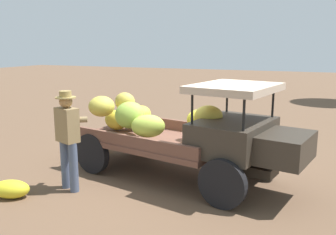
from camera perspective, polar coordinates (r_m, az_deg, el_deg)
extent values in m
plane|color=brown|center=(7.14, 2.35, -8.98)|extent=(60.00, 60.00, 0.00)
cube|color=#342D25|center=(7.02, 0.68, -5.51)|extent=(4.01, 1.25, 0.16)
cylinder|color=black|center=(7.10, 14.19, -6.10)|extent=(0.80, 0.30, 0.79)
cylinder|color=black|center=(5.70, 8.48, -10.24)|extent=(0.80, 0.30, 0.79)
cylinder|color=black|center=(8.43, -3.95, -3.02)|extent=(0.80, 0.30, 0.79)
cylinder|color=black|center=(7.29, -11.80, -5.54)|extent=(0.80, 0.30, 0.79)
cube|color=brown|center=(7.22, -2.30, -3.55)|extent=(3.29, 2.30, 0.10)
cube|color=brown|center=(7.82, 1.19, -1.18)|extent=(2.95, 0.69, 0.22)
cube|color=brown|center=(6.58, -6.48, -3.66)|extent=(2.95, 0.69, 0.22)
cube|color=#342D25|center=(6.31, 10.19, -2.89)|extent=(1.39, 1.71, 0.55)
cube|color=#342D25|center=(6.02, 18.02, -4.49)|extent=(0.90, 1.18, 0.44)
cylinder|color=black|center=(6.64, 16.13, 2.40)|extent=(0.04, 0.04, 0.55)
cylinder|color=black|center=(5.44, 11.81, 0.72)|extent=(0.04, 0.04, 0.55)
cylinder|color=black|center=(6.96, 9.24, 3.09)|extent=(0.04, 0.04, 0.55)
cylinder|color=black|center=(5.83, 3.80, 1.63)|extent=(0.04, 0.04, 0.55)
cube|color=#C6AE97|center=(6.16, 10.46, 4.58)|extent=(1.51, 1.74, 0.12)
ellipsoid|color=gold|center=(7.82, -8.12, -0.37)|extent=(0.71, 0.61, 0.46)
ellipsoid|color=gold|center=(8.13, -6.76, 2.45)|extent=(0.52, 0.55, 0.54)
ellipsoid|color=gold|center=(7.85, -4.17, 0.48)|extent=(0.65, 0.65, 0.45)
ellipsoid|color=gold|center=(7.51, -10.37, 1.73)|extent=(0.70, 0.69, 0.43)
ellipsoid|color=yellow|center=(6.96, 4.93, -0.30)|extent=(0.58, 0.52, 0.41)
ellipsoid|color=gold|center=(7.29, -5.29, 0.31)|extent=(0.81, 0.83, 0.55)
ellipsoid|color=#91B640|center=(6.78, -6.00, 0.38)|extent=(0.68, 0.68, 0.62)
ellipsoid|color=#92BB32|center=(7.78, -6.15, 0.31)|extent=(0.58, 0.38, 0.43)
ellipsoid|color=gold|center=(6.51, 6.37, 0.27)|extent=(0.59, 0.61, 0.48)
ellipsoid|color=#ADC946|center=(6.53, -3.14, -1.35)|extent=(0.72, 0.62, 0.47)
cylinder|color=#4B5874|center=(6.65, -15.80, -7.04)|extent=(0.15, 0.15, 0.86)
cylinder|color=#4B5874|center=(6.44, -14.57, -7.58)|extent=(0.15, 0.15, 0.86)
cube|color=olive|center=(6.35, -15.54, -1.12)|extent=(0.46, 0.36, 0.58)
cylinder|color=olive|center=(6.47, -15.30, -0.10)|extent=(0.22, 0.41, 0.10)
cylinder|color=olive|center=(6.30, -14.33, -0.35)|extent=(0.39, 0.29, 0.10)
sphere|color=#A17A4A|center=(6.28, -15.73, 2.44)|extent=(0.22, 0.22, 0.22)
cylinder|color=#9C8449|center=(6.27, -15.76, 3.04)|extent=(0.34, 0.34, 0.02)
cylinder|color=#9C8449|center=(6.26, -15.79, 3.58)|extent=(0.20, 0.20, 0.10)
cube|color=olive|center=(8.78, -11.92, -3.82)|extent=(0.73, 0.67, 0.44)
ellipsoid|color=yellow|center=(6.61, -23.40, -10.26)|extent=(0.71, 0.57, 0.31)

